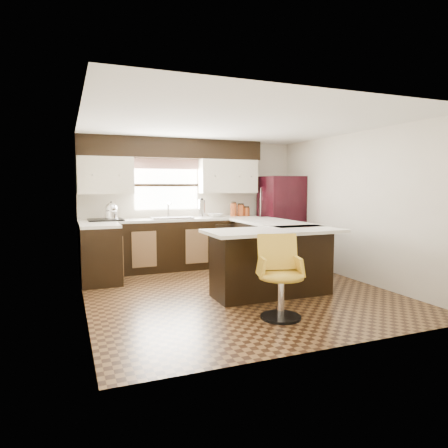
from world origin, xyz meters
name	(u,v)px	position (x,y,z in m)	size (l,w,h in m)	color
floor	(237,292)	(0.00, 0.00, 0.00)	(4.40, 4.40, 0.00)	#49301A
ceiling	(238,124)	(0.00, 0.00, 2.40)	(4.40, 4.40, 0.00)	silver
wall_back	(192,203)	(0.00, 2.20, 1.20)	(4.40, 4.40, 0.00)	beige
wall_front	(333,223)	(0.00, -2.20, 1.20)	(4.40, 4.40, 0.00)	beige
wall_left	(82,213)	(-2.10, 0.00, 1.20)	(4.40, 4.40, 0.00)	beige
wall_right	(356,207)	(2.10, 0.00, 1.20)	(4.40, 4.40, 0.00)	beige
base_cab_back	(174,245)	(-0.45, 1.90, 0.45)	(3.30, 0.60, 0.90)	black
base_cab_left	(100,255)	(-1.80, 1.25, 0.45)	(0.60, 0.70, 0.90)	black
counter_back	(173,219)	(-0.45, 1.90, 0.92)	(3.30, 0.60, 0.04)	silver
counter_left	(100,225)	(-1.80, 1.25, 0.92)	(0.60, 0.70, 0.04)	silver
soffit	(173,149)	(-0.40, 2.03, 2.22)	(3.40, 0.35, 0.36)	black
upper_cab_left	(105,175)	(-1.62, 2.03, 1.72)	(0.94, 0.35, 0.64)	beige
upper_cab_right	(228,176)	(0.68, 2.03, 1.72)	(1.14, 0.35, 0.64)	beige
window_pane	(167,185)	(-0.50, 2.18, 1.55)	(1.20, 0.02, 0.90)	white
valance	(167,164)	(-0.50, 2.14, 1.94)	(1.30, 0.06, 0.18)	#D19B93
sink	(171,218)	(-0.50, 1.88, 0.96)	(0.75, 0.45, 0.03)	#B2B2B7
dishwasher	(230,245)	(0.55, 1.61, 0.43)	(0.58, 0.03, 0.78)	black
cooktop	(106,220)	(-1.65, 1.88, 0.96)	(0.58, 0.50, 0.03)	black
peninsula_long	(271,251)	(0.90, 0.62, 0.45)	(0.60, 1.95, 0.90)	black
peninsula_return	(272,264)	(0.38, -0.35, 0.45)	(1.65, 0.60, 0.90)	black
counter_pen_long	(274,223)	(0.95, 0.62, 0.92)	(0.84, 1.95, 0.04)	silver
counter_pen_return	(274,231)	(0.35, -0.44, 0.92)	(1.89, 0.84, 0.04)	silver
refrigerator	(281,220)	(1.71, 1.73, 0.86)	(0.74, 0.71, 1.73)	black
bar_chair	(281,277)	(0.00, -1.26, 0.48)	(0.52, 0.52, 0.97)	gold
kettle	(111,210)	(-1.55, 1.88, 1.12)	(0.22, 0.22, 0.30)	silver
percolator	(202,209)	(0.10, 1.90, 1.11)	(0.13, 0.13, 0.33)	silver
mixing_bowl	(215,215)	(0.37, 1.90, 0.98)	(0.27, 0.27, 0.07)	white
canister_large	(233,210)	(0.76, 1.92, 1.07)	(0.13, 0.13, 0.25)	brown
canister_med	(241,211)	(0.91, 1.92, 1.05)	(0.14, 0.14, 0.22)	brown
canister_small	(246,212)	(1.04, 1.92, 1.03)	(0.13, 0.13, 0.16)	brown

